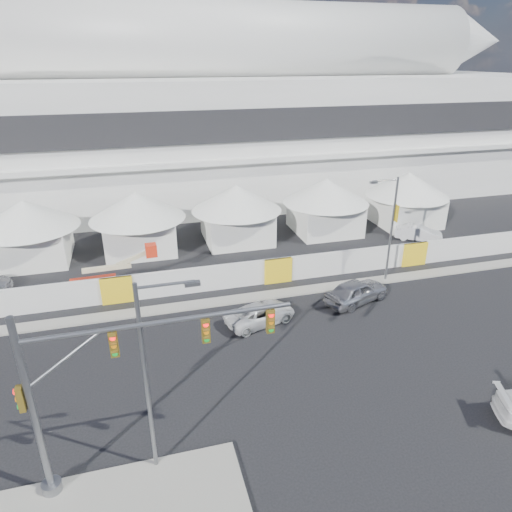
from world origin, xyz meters
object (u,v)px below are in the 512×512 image
object	(u,v)px
lot_car_a	(419,233)
streetlight_curb	(390,223)
sedan_silver	(357,291)
streetlight_median	(151,368)
pickup_curb	(260,314)
traffic_mast	(89,393)
boom_lift	(102,281)

from	to	relation	value
lot_car_a	streetlight_curb	bearing A→B (deg)	165.93
sedan_silver	streetlight_median	world-z (taller)	streetlight_median
sedan_silver	pickup_curb	world-z (taller)	sedan_silver
traffic_mast	streetlight_median	world-z (taller)	streetlight_median
streetlight_median	streetlight_curb	distance (m)	22.63
pickup_curb	streetlight_curb	size ratio (longest dim) A/B	0.58
streetlight_curb	boom_lift	size ratio (longest dim) A/B	1.27
pickup_curb	boom_lift	distance (m)	12.56
lot_car_a	boom_lift	size ratio (longest dim) A/B	0.67
traffic_mast	streetlight_curb	bearing A→B (deg)	33.19
streetlight_median	streetlight_curb	world-z (taller)	streetlight_median
sedan_silver	pickup_curb	distance (m)	7.43
lot_car_a	streetlight_median	distance (m)	33.11
pickup_curb	sedan_silver	bearing A→B (deg)	-100.28
traffic_mast	streetlight_median	bearing A→B (deg)	4.89
pickup_curb	streetlight_curb	xyz separation A→B (m)	(11.03, 3.34, 4.15)
sedan_silver	streetlight_curb	size ratio (longest dim) A/B	0.61
lot_car_a	pickup_curb	bearing A→B (deg)	152.66
streetlight_curb	boom_lift	xyz separation A→B (m)	(-21.23, 3.99, -3.92)
sedan_silver	lot_car_a	xyz separation A→B (m)	(11.25, 9.34, -0.14)
traffic_mast	pickup_curb	bearing A→B (deg)	46.58
pickup_curb	streetlight_curb	bearing A→B (deg)	-89.77
sedan_silver	lot_car_a	size ratio (longest dim) A/B	1.16
sedan_silver	streetlight_median	xyz separation A→B (m)	(-14.66, -10.78, 4.30)
sedan_silver	streetlight_curb	world-z (taller)	streetlight_curb
streetlight_median	boom_lift	size ratio (longest dim) A/B	1.34
sedan_silver	pickup_curb	bearing A→B (deg)	76.39
pickup_curb	streetlight_median	xyz separation A→B (m)	(-7.28, -9.96, 4.50)
lot_car_a	boom_lift	bearing A→B (deg)	129.66
pickup_curb	streetlight_curb	distance (m)	12.25
streetlight_median	pickup_curb	bearing A→B (deg)	53.84
sedan_silver	traffic_mast	world-z (taller)	traffic_mast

